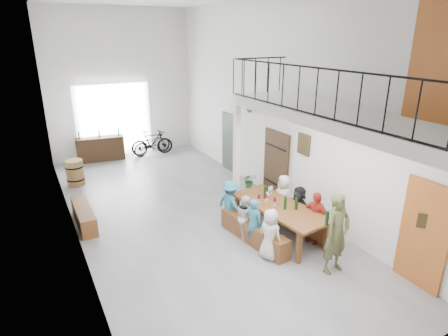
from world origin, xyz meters
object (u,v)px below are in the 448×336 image
side_bench (84,216)px  tasting_table (280,209)px  bench_inner (253,233)px  serving_counter (101,149)px  host_standing (337,233)px  oak_barrel (75,173)px  bicycle_near (152,143)px

side_bench → tasting_table: bearing=-35.4°
bench_inner → serving_counter: size_ratio=1.22×
side_bench → host_standing: bearing=-47.3°
serving_counter → host_standing: bearing=-66.2°
tasting_table → side_bench: size_ratio=1.53×
oak_barrel → serving_counter: 2.46m
side_bench → serving_counter: 5.22m
tasting_table → bicycle_near: 7.69m
side_bench → serving_counter: serving_counter is taller
tasting_table → oak_barrel: oak_barrel is taller
host_standing → side_bench: bearing=126.4°
bench_inner → side_bench: bearing=132.9°
oak_barrel → bicycle_near: (3.18, 1.97, 0.03)m
side_bench → host_standing: host_standing is taller
oak_barrel → bicycle_near: 3.75m
bench_inner → side_bench: 4.29m
bench_inner → serving_counter: 8.00m
oak_barrel → host_standing: host_standing is taller
bench_inner → serving_counter: serving_counter is taller
tasting_table → bench_inner: tasting_table is taller
oak_barrel → serving_counter: (1.23, 2.13, 0.04)m
host_standing → bicycle_near: host_standing is taller
bench_inner → host_standing: host_standing is taller
oak_barrel → tasting_table: bearing=-56.7°
tasting_table → oak_barrel: bearing=117.0°
tasting_table → bench_inner: bearing=169.7°
bench_inner → tasting_table: bearing=-10.9°
side_bench → bicycle_near: size_ratio=1.02×
bench_inner → host_standing: 1.99m
tasting_table → serving_counter: serving_counter is taller
tasting_table → bench_inner: 0.83m
oak_barrel → bicycle_near: bicycle_near is taller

